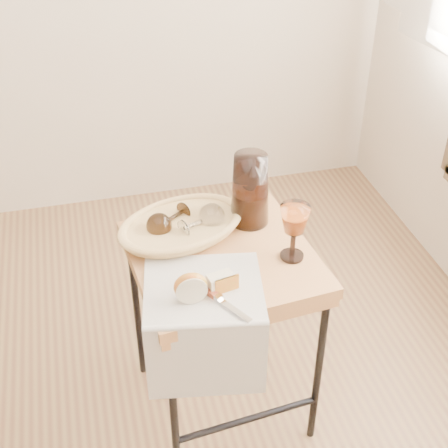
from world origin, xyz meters
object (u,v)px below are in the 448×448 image
object	(u,v)px
bread_basket	(181,227)
goblet_lying_b	(200,222)
apple_half	(190,286)
goblet_lying_a	(170,219)
table_knife	(220,299)
pitcher	(250,189)
side_table	(223,334)
wine_goblet	(294,232)
tea_towel	(203,289)

from	to	relation	value
bread_basket	goblet_lying_b	world-z (taller)	goblet_lying_b
bread_basket	apple_half	bearing A→B (deg)	-114.06
bread_basket	goblet_lying_b	bearing A→B (deg)	-39.64
goblet_lying_b	goblet_lying_a	bearing A→B (deg)	132.23
goblet_lying_b	apple_half	distance (m)	0.29
table_knife	pitcher	bearing A→B (deg)	122.83
goblet_lying_b	pitcher	distance (m)	0.18
side_table	pitcher	size ratio (longest dim) A/B	2.43
goblet_lying_b	bread_basket	bearing A→B (deg)	134.06
side_table	goblet_lying_b	distance (m)	0.40
goblet_lying_a	table_knife	bearing A→B (deg)	67.28
goblet_lying_a	apple_half	bearing A→B (deg)	55.33
side_table	wine_goblet	xyz separation A→B (m)	(0.19, -0.07, 0.42)
bread_basket	wine_goblet	xyz separation A→B (m)	(0.29, -0.19, 0.06)
tea_towel	pitcher	world-z (taller)	pitcher
side_table	apple_half	world-z (taller)	apple_half
goblet_lying_b	wine_goblet	bearing A→B (deg)	-59.26
bread_basket	wine_goblet	world-z (taller)	wine_goblet
side_table	table_knife	bearing A→B (deg)	-105.32
tea_towel	bread_basket	xyz separation A→B (m)	(-0.01, 0.27, 0.02)
pitcher	table_knife	distance (m)	0.41
goblet_lying_a	wine_goblet	xyz separation A→B (m)	(0.32, -0.21, 0.04)
side_table	pitcher	xyz separation A→B (m)	(0.12, 0.14, 0.45)
side_table	tea_towel	distance (m)	0.38
wine_goblet	table_knife	size ratio (longest dim) A/B	0.88
wine_goblet	apple_half	world-z (taller)	wine_goblet
side_table	wine_goblet	world-z (taller)	wine_goblet
bread_basket	goblet_lying_b	distance (m)	0.06
apple_half	tea_towel	bearing A→B (deg)	39.16
wine_goblet	tea_towel	bearing A→B (deg)	-164.66
wine_goblet	apple_half	xyz separation A→B (m)	(-0.32, -0.11, -0.04)
bread_basket	apple_half	world-z (taller)	apple_half
side_table	goblet_lying_b	size ratio (longest dim) A/B	5.03
apple_half	table_knife	distance (m)	0.09
pitcher	apple_half	distance (m)	0.41
bread_basket	pitcher	xyz separation A→B (m)	(0.22, 0.02, 0.09)
tea_towel	table_knife	distance (m)	0.07
goblet_lying_a	table_knife	size ratio (longest dim) A/B	0.63
tea_towel	pitcher	bearing A→B (deg)	63.21
bread_basket	table_knife	bearing A→B (deg)	-100.80
wine_goblet	table_knife	distance (m)	0.30
goblet_lying_a	wine_goblet	bearing A→B (deg)	113.07
bread_basket	wine_goblet	size ratio (longest dim) A/B	2.00
apple_half	wine_goblet	bearing A→B (deg)	20.16
side_table	wine_goblet	bearing A→B (deg)	-18.96
side_table	bread_basket	size ratio (longest dim) A/B	1.86
goblet_lying_a	apple_half	distance (m)	0.31
pitcher	wine_goblet	xyz separation A→B (m)	(0.07, -0.21, -0.03)
pitcher	table_knife	bearing A→B (deg)	-123.06
goblet_lying_b	tea_towel	bearing A→B (deg)	-124.48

